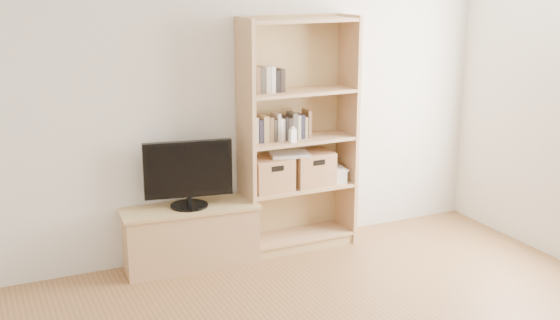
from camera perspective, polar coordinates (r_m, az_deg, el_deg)
back_wall at (r=5.96m, az=-2.44°, el=4.76°), size 4.50×0.02×2.60m
tv_stand at (r=5.85m, az=-7.29°, el=-6.26°), size 1.10×0.49×0.49m
bookshelf at (r=6.00m, az=1.52°, el=2.00°), size 1.01×0.37×2.01m
television at (r=5.68m, az=-7.47°, el=-1.11°), size 0.71×0.17×0.56m
books_row_mid at (r=6.00m, az=1.43°, el=2.82°), size 0.80×0.18×0.21m
books_row_upper at (r=5.84m, az=-0.52°, el=6.56°), size 0.39×0.15×0.20m
baby_monitor at (r=5.85m, az=1.04°, el=1.98°), size 0.06×0.05×0.11m
basket_left at (r=5.96m, az=-0.78°, el=-1.13°), size 0.35×0.29×0.28m
basket_right at (r=6.13m, az=2.55°, el=-0.66°), size 0.36×0.30×0.29m
laptop at (r=5.99m, az=0.78°, el=0.47°), size 0.37×0.30×0.03m
magazine_stack at (r=6.26m, az=4.35°, el=-1.20°), size 0.21×0.27×0.11m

